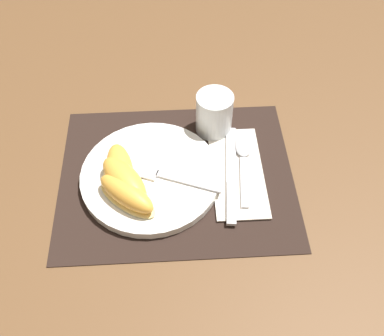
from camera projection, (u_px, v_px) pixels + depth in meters
The scene contains 12 objects.
ground_plane at pixel (178, 176), 0.85m from camera, with size 3.00×3.00×0.00m, color brown.
placemat at pixel (178, 175), 0.84m from camera, with size 0.44×0.35×0.00m.
plate at pixel (152, 176), 0.83m from camera, with size 0.26×0.26×0.02m.
juice_glass at pixel (215, 115), 0.89m from camera, with size 0.07×0.07×0.09m.
napkin at pixel (239, 172), 0.84m from camera, with size 0.10×0.21×0.00m.
knife at pixel (232, 175), 0.83m from camera, with size 0.04×0.23×0.01m.
spoon at pixel (245, 155), 0.86m from camera, with size 0.04×0.17×0.01m.
fork at pixel (162, 174), 0.82m from camera, with size 0.19×0.09×0.00m.
citrus_wedge_0 at pixel (121, 170), 0.81m from camera, with size 0.07×0.13×0.03m.
citrus_wedge_1 at pixel (121, 178), 0.80m from camera, with size 0.06×0.11×0.03m.
citrus_wedge_2 at pixel (126, 180), 0.79m from camera, with size 0.11×0.13×0.04m.
citrus_wedge_3 at pixel (128, 195), 0.77m from camera, with size 0.12×0.11×0.04m.
Camera 1 is at (-0.00, -0.51, 0.67)m, focal length 42.00 mm.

